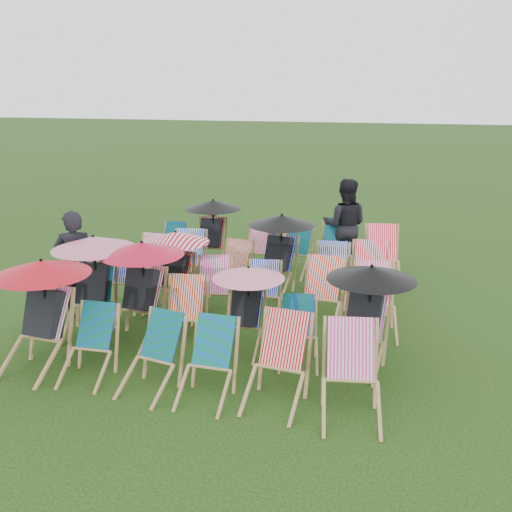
% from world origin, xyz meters
% --- Properties ---
extents(ground, '(100.00, 100.00, 0.00)m').
position_xyz_m(ground, '(0.00, 0.00, 0.00)').
color(ground, black).
rests_on(ground, ground).
extents(deckchair_0, '(1.18, 1.24, 1.41)m').
position_xyz_m(deckchair_0, '(-1.95, -2.14, 0.74)').
color(deckchair_0, '#A57E4D').
rests_on(deckchair_0, ground).
extents(deckchair_1, '(0.59, 0.80, 0.85)m').
position_xyz_m(deckchair_1, '(-1.24, -2.21, 0.43)').
color(deckchair_1, '#A57E4D').
rests_on(deckchair_1, ground).
extents(deckchair_2, '(0.72, 0.90, 0.87)m').
position_xyz_m(deckchair_2, '(-0.37, -2.30, 0.44)').
color(deckchair_2, '#A57E4D').
rests_on(deckchair_2, ground).
extents(deckchair_3, '(0.60, 0.83, 0.88)m').
position_xyz_m(deckchair_3, '(0.32, -2.32, 0.44)').
color(deckchair_3, '#A57E4D').
rests_on(deckchair_3, ground).
extents(deckchair_4, '(0.73, 0.95, 0.97)m').
position_xyz_m(deckchair_4, '(1.12, -2.21, 0.48)').
color(deckchair_4, '#A57E4D').
rests_on(deckchair_4, ground).
extents(deckchair_5, '(0.79, 1.00, 0.99)m').
position_xyz_m(deckchair_5, '(1.95, -2.30, 0.49)').
color(deckchair_5, '#A57E4D').
rests_on(deckchair_5, ground).
extents(deckchair_6, '(1.19, 1.29, 1.41)m').
position_xyz_m(deckchair_6, '(-1.90, -0.96, 0.74)').
color(deckchair_6, '#A57E4D').
rests_on(deckchair_6, ground).
extents(deckchair_7, '(1.17, 1.23, 1.39)m').
position_xyz_m(deckchair_7, '(-1.16, -0.99, 0.73)').
color(deckchair_7, '#A57E4D').
rests_on(deckchair_7, ground).
extents(deckchair_8, '(0.72, 0.92, 0.92)m').
position_xyz_m(deckchair_8, '(-0.43, -1.12, 0.46)').
color(deckchair_8, '#A57E4D').
rests_on(deckchair_8, ground).
extents(deckchair_9, '(0.97, 1.01, 1.15)m').
position_xyz_m(deckchair_9, '(0.40, -1.00, 0.61)').
color(deckchair_9, '#A57E4D').
rests_on(deckchair_9, ground).
extents(deckchair_10, '(0.67, 0.83, 0.81)m').
position_xyz_m(deckchair_10, '(1.17, -1.17, 0.41)').
color(deckchair_10, '#A57E4D').
rests_on(deckchair_10, ground).
extents(deckchair_11, '(1.12, 1.19, 1.33)m').
position_xyz_m(deckchair_11, '(1.98, -1.09, 0.70)').
color(deckchair_11, '#A57E4D').
rests_on(deckchair_11, ground).
extents(deckchair_12, '(0.71, 0.91, 0.91)m').
position_xyz_m(deckchair_12, '(-1.91, 0.06, 0.45)').
color(deckchair_12, '#A57E4D').
rests_on(deckchair_12, ground).
extents(deckchair_13, '(1.06, 1.13, 1.26)m').
position_xyz_m(deckchair_13, '(-1.12, 0.14, 0.67)').
color(deckchair_13, '#A57E4D').
rests_on(deckchair_13, ground).
extents(deckchair_14, '(0.73, 0.92, 0.90)m').
position_xyz_m(deckchair_14, '(-0.38, -0.03, 0.45)').
color(deckchair_14, '#A57E4D').
rests_on(deckchair_14, ground).
extents(deckchair_15, '(0.66, 0.85, 0.85)m').
position_xyz_m(deckchair_15, '(0.39, 0.10, 0.42)').
color(deckchair_15, '#A57E4D').
rests_on(deckchair_15, ground).
extents(deckchair_16, '(0.72, 0.95, 0.98)m').
position_xyz_m(deckchair_16, '(1.26, 0.05, 0.49)').
color(deckchair_16, '#A57E4D').
rests_on(deckchair_16, ground).
extents(deckchair_17, '(0.77, 0.98, 0.97)m').
position_xyz_m(deckchair_17, '(2.07, 0.02, 0.48)').
color(deckchair_17, '#A57E4D').
rests_on(deckchair_17, ground).
extents(deckchair_18, '(0.58, 0.79, 0.85)m').
position_xyz_m(deckchair_18, '(-2.05, 1.21, 0.42)').
color(deckchair_18, '#A57E4D').
rests_on(deckchair_18, ground).
extents(deckchair_19, '(0.74, 0.95, 0.96)m').
position_xyz_m(deckchair_19, '(-1.30, 1.24, 0.48)').
color(deckchair_19, '#A57E4D').
rests_on(deckchair_19, ground).
extents(deckchair_20, '(0.65, 0.85, 0.86)m').
position_xyz_m(deckchair_20, '(-0.43, 1.15, 0.43)').
color(deckchair_20, '#A57E4D').
rests_on(deckchair_20, ground).
extents(deckchair_21, '(1.14, 1.22, 1.36)m').
position_xyz_m(deckchair_21, '(0.32, 1.34, 0.72)').
color(deckchair_21, '#A57E4D').
rests_on(deckchair_21, ground).
extents(deckchair_22, '(0.65, 0.89, 0.93)m').
position_xyz_m(deckchair_22, '(1.29, 1.12, 0.47)').
color(deckchair_22, '#A57E4D').
rests_on(deckchair_22, ground).
extents(deckchair_23, '(0.70, 0.94, 0.99)m').
position_xyz_m(deckchair_23, '(1.92, 1.13, 0.49)').
color(deckchair_23, '#A57E4D').
rests_on(deckchair_23, ground).
extents(deckchair_24, '(0.57, 0.78, 0.82)m').
position_xyz_m(deckchair_24, '(-2.06, 2.29, 0.41)').
color(deckchair_24, '#A57E4D').
rests_on(deckchair_24, ground).
extents(deckchair_25, '(1.11, 1.19, 1.32)m').
position_xyz_m(deckchair_25, '(-1.26, 2.46, 0.70)').
color(deckchair_25, '#A57E4D').
rests_on(deckchair_25, ground).
extents(deckchair_26, '(0.66, 0.88, 0.90)m').
position_xyz_m(deckchair_26, '(-0.29, 2.30, 0.45)').
color(deckchair_26, '#A57E4D').
rests_on(deckchair_26, ground).
extents(deckchair_27, '(0.69, 0.89, 0.90)m').
position_xyz_m(deckchair_27, '(0.42, 2.41, 0.45)').
color(deckchair_27, '#A57E4D').
rests_on(deckchair_27, ground).
extents(deckchair_28, '(0.69, 0.96, 1.03)m').
position_xyz_m(deckchair_28, '(1.22, 2.41, 0.52)').
color(deckchair_28, '#A57E4D').
rests_on(deckchair_28, ground).
extents(deckchair_29, '(0.79, 1.01, 1.00)m').
position_xyz_m(deckchair_29, '(2.08, 2.31, 0.50)').
color(deckchair_29, '#A57E4D').
rests_on(deckchair_29, ground).
extents(person_left, '(0.73, 0.63, 1.69)m').
position_xyz_m(person_left, '(-2.41, -0.51, 0.85)').
color(person_left, black).
rests_on(person_left, ground).
extents(person_rear, '(0.90, 0.71, 1.79)m').
position_xyz_m(person_rear, '(1.31, 2.88, 0.90)').
color(person_rear, black).
rests_on(person_rear, ground).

